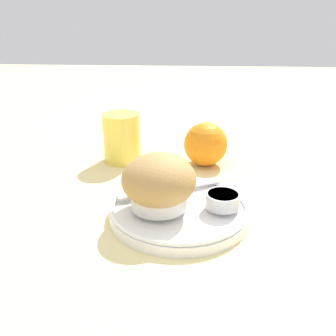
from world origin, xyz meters
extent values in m
plane|color=beige|center=(0.00, 0.00, 0.00)|extent=(3.00, 3.00, 0.00)
cylinder|color=white|center=(0.01, 0.01, 0.01)|extent=(0.20, 0.20, 0.01)
torus|color=white|center=(0.01, 0.01, 0.02)|extent=(0.19, 0.19, 0.01)
cylinder|color=silver|center=(-0.02, 0.00, 0.04)|extent=(0.08, 0.08, 0.03)
ellipsoid|color=#A87F47|center=(-0.02, 0.00, 0.06)|extent=(0.10, 0.10, 0.07)
cylinder|color=silver|center=(0.07, 0.01, 0.03)|extent=(0.05, 0.05, 0.02)
cylinder|color=white|center=(0.07, 0.01, 0.04)|extent=(0.04, 0.04, 0.00)
sphere|color=#4C194C|center=(0.00, 0.04, 0.03)|extent=(0.02, 0.02, 0.02)
sphere|color=#4C194C|center=(0.02, 0.04, 0.03)|extent=(0.02, 0.02, 0.02)
cube|color=silver|center=(0.01, 0.06, 0.02)|extent=(0.18, 0.09, 0.00)
sphere|color=orange|center=(0.05, 0.20, 0.04)|extent=(0.08, 0.08, 0.08)
cylinder|color=#EAD14C|center=(-0.11, 0.21, 0.05)|extent=(0.07, 0.07, 0.09)
camera|label=1|loc=(0.02, -0.45, 0.27)|focal=40.00mm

